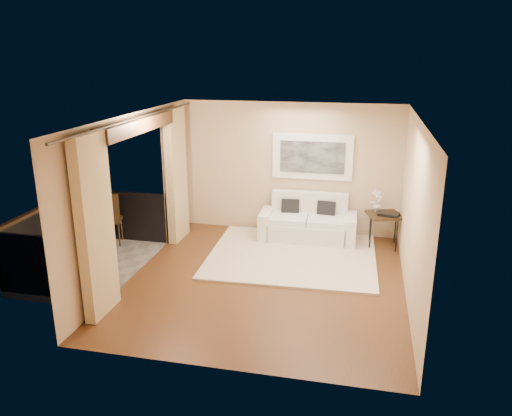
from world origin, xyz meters
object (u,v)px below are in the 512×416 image
(sofa, at_px, (308,224))
(side_table, at_px, (384,217))
(bistro_table, at_px, (85,226))
(balcony_chair_far, at_px, (108,215))
(balcony_chair_near, at_px, (64,250))
(orchid, at_px, (377,200))
(ice_bucket, at_px, (81,215))

(sofa, height_order, side_table, sofa)
(side_table, relative_size, bistro_table, 1.08)
(bistro_table, xyz_separation_m, balcony_chair_far, (0.08, 0.69, -0.00))
(balcony_chair_far, xyz_separation_m, balcony_chair_near, (0.02, -1.54, -0.11))
(balcony_chair_far, height_order, balcony_chair_near, balcony_chair_far)
(sofa, height_order, orchid, orchid)
(balcony_chair_far, distance_m, balcony_chair_near, 1.55)
(side_table, distance_m, balcony_chair_near, 5.84)
(balcony_chair_far, relative_size, ice_bucket, 5.33)
(balcony_chair_far, height_order, ice_bucket, balcony_chair_far)
(balcony_chair_far, bearing_deg, orchid, 173.77)
(orchid, bearing_deg, sofa, -179.24)
(sofa, xyz_separation_m, side_table, (1.48, -0.09, 0.28))
(orchid, bearing_deg, ice_bucket, -160.97)
(sofa, xyz_separation_m, ice_bucket, (-3.94, -1.80, 0.48))
(orchid, bearing_deg, side_table, -34.13)
(side_table, bearing_deg, orchid, 145.87)
(balcony_chair_far, bearing_deg, bistro_table, 63.55)
(balcony_chair_near, bearing_deg, orchid, 22.01)
(bistro_table, xyz_separation_m, balcony_chair_near, (0.11, -0.85, -0.11))
(side_table, bearing_deg, ice_bucket, -162.50)
(orchid, relative_size, ice_bucket, 2.29)
(sofa, distance_m, balcony_chair_near, 4.63)
(sofa, xyz_separation_m, balcony_chair_far, (-3.75, -1.19, 0.30))
(orchid, xyz_separation_m, ice_bucket, (-5.26, -1.82, -0.08))
(side_table, height_order, balcony_chair_near, balcony_chair_near)
(sofa, xyz_separation_m, orchid, (1.32, 0.02, 0.57))
(sofa, distance_m, bistro_table, 4.28)
(side_table, xyz_separation_m, balcony_chair_far, (-5.23, -1.10, 0.02))
(sofa, distance_m, orchid, 1.44)
(orchid, relative_size, bistro_table, 0.65)
(orchid, xyz_separation_m, balcony_chair_far, (-5.07, -1.21, -0.27))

